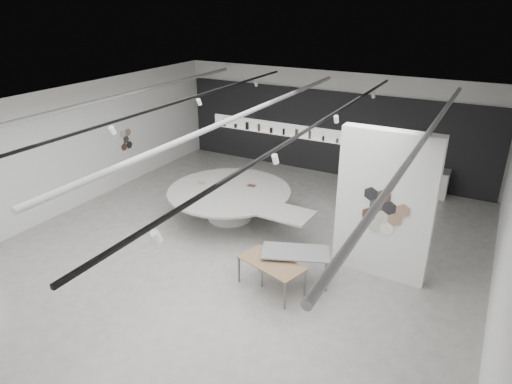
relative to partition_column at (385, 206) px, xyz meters
The scene contains 7 objects.
room 3.74m from the partition_column, 164.48° to the right, with size 12.02×14.02×3.82m.
back_wall_display 6.94m from the partition_column, 121.12° to the left, with size 11.80×0.27×3.10m.
partition_column is the anchor object (origin of this frame).
display_island 4.87m from the partition_column, behind, with size 4.76×3.81×0.94m.
sample_table_wood 2.93m from the partition_column, 136.87° to the right, with size 1.67×1.16×0.71m.
sample_table_stone 2.33m from the partition_column, 141.71° to the right, with size 1.73×1.29×0.80m.
kitchen_counter 5.70m from the partition_column, 89.36° to the left, with size 1.64×0.66×1.28m.
Camera 1 is at (5.44, -8.75, 6.26)m, focal length 32.00 mm.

